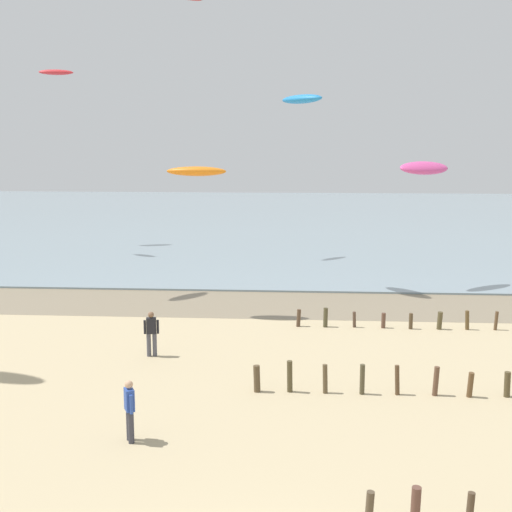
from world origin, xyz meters
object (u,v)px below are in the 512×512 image
Objects in this scene: person_right_flank at (130,409)px; kite_aloft_8 at (56,72)px; person_far_down_beach at (151,332)px; kite_aloft_0 at (424,168)px; kite_aloft_2 at (196,171)px; kite_aloft_4 at (302,99)px.

kite_aloft_8 reaches higher than person_right_flank.
kite_aloft_8 is (-14.00, 34.68, 12.13)m from person_right_flank.
kite_aloft_8 is at bearing 115.38° from person_far_down_beach.
kite_aloft_0 reaches higher than kite_aloft_2.
person_far_down_beach is at bearing 12.86° from kite_aloft_0.
kite_aloft_2 is 8.11m from kite_aloft_4.
kite_aloft_0 is 1.24× the size of kite_aloft_2.
kite_aloft_8 is at bearing -172.24° from kite_aloft_4.
kite_aloft_4 is (-6.59, -1.16, 3.56)m from kite_aloft_0.
kite_aloft_8 reaches higher than person_far_down_beach.
kite_aloft_2 reaches higher than person_far_down_beach.
kite_aloft_4 is at bearing -55.58° from kite_aloft_8.
person_far_down_beach is 0.68× the size of kite_aloft_8.
kite_aloft_4 is 24.24m from kite_aloft_8.
kite_aloft_4 reaches higher than kite_aloft_2.
kite_aloft_4 is (4.67, 5.65, 3.48)m from kite_aloft_2.
kite_aloft_4 reaches higher than kite_aloft_0.
kite_aloft_2 is at bearing 90.95° from person_right_flank.
person_right_flank is at bearing -82.01° from person_far_down_beach.
person_far_down_beach is 18.63m from kite_aloft_0.
kite_aloft_2 is 1.07× the size of kite_aloft_8.
kite_aloft_8 is at bearing 124.76° from kite_aloft_2.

